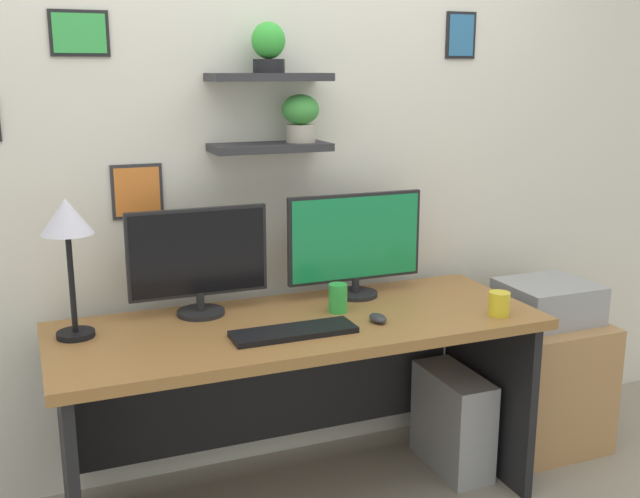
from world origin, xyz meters
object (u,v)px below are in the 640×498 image
computer_tower_right (452,420)px  water_cup (338,298)px  drawer_cabinet (542,380)px  computer_mouse (378,318)px  printer (548,301)px  desk (295,367)px  monitor_left (198,259)px  monitor_right (355,243)px  coffee_mug (499,304)px  keyboard (294,332)px  desk_lamp (67,228)px

computer_tower_right → water_cup: bearing=178.4°
drawer_cabinet → computer_tower_right: drawer_cabinet is taller
computer_mouse → printer: computer_mouse is taller
computer_tower_right → drawer_cabinet: bearing=6.9°
drawer_cabinet → computer_tower_right: bearing=-173.1°
desk → monitor_left: monitor_left is taller
water_cup → drawer_cabinet: water_cup is taller
water_cup → monitor_right: bearing=49.1°
monitor_left → computer_tower_right: (1.02, -0.19, -0.75)m
monitor_left → monitor_right: bearing=0.0°
desk → printer: bearing=1.6°
computer_mouse → coffee_mug: size_ratio=1.00×
monitor_right → drawer_cabinet: (0.88, -0.13, -0.69)m
monitor_right → keyboard: (-0.39, -0.35, -0.21)m
computer_mouse → coffee_mug: 0.47m
computer_mouse → desk_lamp: bearing=166.5°
coffee_mug → desk: bearing=159.0°
monitor_right → computer_mouse: size_ratio=6.35×
computer_mouse → printer: size_ratio=0.24×
desk → monitor_right: (0.32, 0.16, 0.43)m
computer_mouse → coffee_mug: bearing=-12.2°
computer_tower_right → desk: bearing=177.8°
drawer_cabinet → desk_lamp: bearing=178.9°
coffee_mug → printer: (0.48, 0.31, -0.14)m
water_cup → computer_tower_right: bearing=-1.6°
desk_lamp → printer: bearing=-1.1°
water_cup → printer: 1.04m
monitor_right → printer: size_ratio=1.50×
monitor_left → keyboard: bearing=-54.2°
coffee_mug → keyboard: bearing=173.6°
water_cup → monitor_left: bearing=160.6°
monitor_right → computer_tower_right: 0.87m
computer_tower_right → printer: bearing=6.9°
desk_lamp → computer_tower_right: 1.74m
desk → computer_mouse: (0.26, -0.18, 0.22)m
monitor_left → printer: size_ratio=1.38×
computer_mouse → coffee_mug: (0.46, -0.10, 0.03)m
computer_tower_right → desk_lamp: bearing=176.1°
keyboard → computer_tower_right: (0.77, 0.16, -0.55)m
desk → drawer_cabinet: (1.20, 0.03, -0.26)m
monitor_left → desk_lamp: bearing=-169.2°
keyboard → desk_lamp: bearing=159.9°
computer_mouse → keyboard: bearing=-178.3°
keyboard → desk_lamp: (-0.71, 0.26, 0.37)m
computer_mouse → coffee_mug: coffee_mug is taller
keyboard → water_cup: bearing=35.7°
water_cup → printer: (1.03, 0.05, -0.15)m
computer_mouse → computer_tower_right: bearing=19.0°
monitor_left → desk: bearing=-26.5°
keyboard → printer: 1.29m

